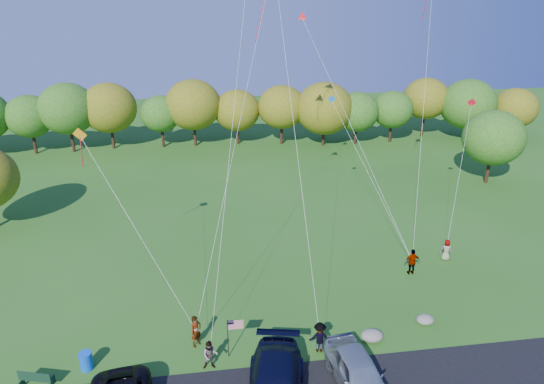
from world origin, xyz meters
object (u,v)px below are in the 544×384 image
(flyer_a, at_px, (196,331))
(flyer_b, at_px, (210,355))
(park_bench, at_px, (35,379))
(flyer_c, at_px, (320,337))
(flyer_d, at_px, (412,262))
(trash_barrel, at_px, (86,361))
(minivan_silver, at_px, (358,373))
(flyer_e, at_px, (446,250))

(flyer_a, xyz_separation_m, flyer_b, (0.72, -1.86, -0.13))
(flyer_b, height_order, park_bench, flyer_b)
(flyer_c, bearing_deg, flyer_d, -133.64)
(flyer_a, distance_m, trash_barrel, 5.74)
(minivan_silver, distance_m, flyer_a, 8.93)
(flyer_a, xyz_separation_m, park_bench, (-7.84, -1.99, -0.44))
(minivan_silver, distance_m, flyer_c, 3.17)
(flyer_c, relative_size, flyer_d, 0.95)
(flyer_a, bearing_deg, flyer_c, -56.34)
(minivan_silver, height_order, park_bench, minivan_silver)
(trash_barrel, bearing_deg, flyer_a, 10.28)
(minivan_silver, bearing_deg, flyer_b, 154.30)
(flyer_d, bearing_deg, flyer_b, 26.38)
(minivan_silver, xyz_separation_m, flyer_d, (6.87, 9.66, -0.00))
(flyer_e, bearing_deg, minivan_silver, 63.27)
(flyer_d, relative_size, flyer_e, 1.18)
(flyer_a, height_order, trash_barrel, flyer_a)
(flyer_c, xyz_separation_m, flyer_e, (11.33, 8.19, -0.09))
(minivan_silver, height_order, flyer_d, flyer_d)
(flyer_e, bearing_deg, flyer_c, 51.39)
(trash_barrel, bearing_deg, flyer_d, 17.40)
(flyer_e, bearing_deg, trash_barrel, 33.90)
(flyer_e, height_order, trash_barrel, flyer_e)
(flyer_a, xyz_separation_m, trash_barrel, (-5.63, -1.02, -0.45))
(flyer_c, bearing_deg, minivan_silver, 119.47)
(flyer_a, height_order, flyer_e, flyer_a)
(flyer_a, relative_size, flyer_d, 1.00)
(minivan_silver, bearing_deg, flyer_a, 144.45)
(park_bench, bearing_deg, flyer_d, 34.02)
(flyer_d, bearing_deg, park_bench, 17.11)
(flyer_c, height_order, flyer_d, flyer_d)
(minivan_silver, distance_m, park_bench, 15.84)
(minivan_silver, relative_size, trash_barrel, 5.26)
(flyer_b, height_order, flyer_d, flyer_d)
(flyer_a, distance_m, flyer_e, 19.17)
(minivan_silver, relative_size, park_bench, 3.09)
(flyer_c, distance_m, park_bench, 14.45)
(flyer_a, bearing_deg, flyer_d, -24.40)
(flyer_b, distance_m, flyer_e, 19.26)
(flyer_d, distance_m, trash_barrel, 21.30)
(flyer_e, height_order, park_bench, flyer_e)
(park_bench, height_order, trash_barrel, trash_barrel)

